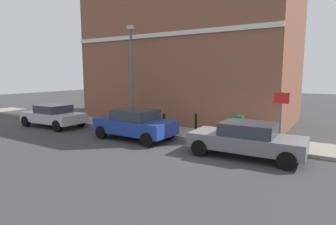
# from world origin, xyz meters

# --- Properties ---
(ground) EXTENTS (80.00, 80.00, 0.00)m
(ground) POSITION_xyz_m (0.00, 0.00, 0.00)
(ground) COLOR #38383A
(sidewalk) EXTENTS (2.23, 30.00, 0.15)m
(sidewalk) POSITION_xyz_m (2.08, 6.00, 0.07)
(sidewalk) COLOR gray
(sidewalk) RESTS_ON ground
(corner_building) EXTENTS (7.96, 13.38, 9.34)m
(corner_building) POSITION_xyz_m (7.13, 4.69, 4.67)
(corner_building) COLOR brown
(corner_building) RESTS_ON ground
(car_grey) EXTENTS (1.94, 4.29, 1.34)m
(car_grey) POSITION_xyz_m (-0.15, -1.43, 0.70)
(car_grey) COLOR slate
(car_grey) RESTS_ON ground
(car_blue) EXTENTS (2.06, 4.00, 1.46)m
(car_blue) POSITION_xyz_m (-0.08, 4.07, 0.76)
(car_blue) COLOR navy
(car_blue) RESTS_ON ground
(car_silver) EXTENTS (1.90, 4.05, 1.34)m
(car_silver) POSITION_xyz_m (-0.21, 10.26, 0.69)
(car_silver) COLOR #B7B7BC
(car_silver) RESTS_ON ground
(utility_cabinet) EXTENTS (0.46, 0.61, 1.15)m
(utility_cabinet) POSITION_xyz_m (1.85, -0.38, 0.68)
(utility_cabinet) COLOR #1E4C28
(utility_cabinet) RESTS_ON sidewalk
(bollard_near_cabinet) EXTENTS (0.14, 0.14, 1.04)m
(bollard_near_cabinet) POSITION_xyz_m (1.95, 1.78, 0.70)
(bollard_near_cabinet) COLOR black
(bollard_near_cabinet) RESTS_ON sidewalk
(bollard_far_kerb) EXTENTS (0.14, 0.14, 1.04)m
(bollard_far_kerb) POSITION_xyz_m (1.22, 3.23, 0.70)
(bollard_far_kerb) COLOR black
(bollard_far_kerb) RESTS_ON sidewalk
(street_sign) EXTENTS (0.08, 0.60, 2.30)m
(street_sign) POSITION_xyz_m (1.45, -2.33, 1.66)
(street_sign) COLOR #59595B
(street_sign) RESTS_ON sidewalk
(lamppost) EXTENTS (0.20, 0.44, 5.72)m
(lamppost) POSITION_xyz_m (2.04, 5.98, 3.30)
(lamppost) COLOR #59595B
(lamppost) RESTS_ON sidewalk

